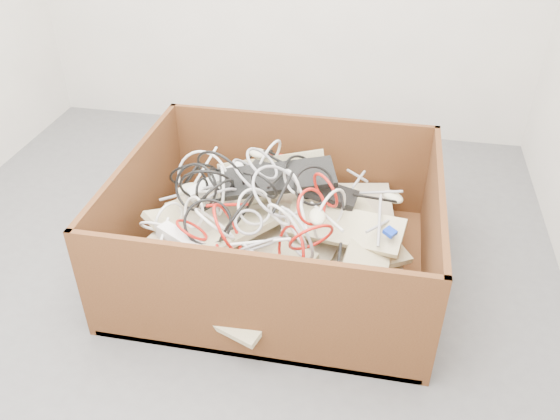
% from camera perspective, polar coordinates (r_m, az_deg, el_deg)
% --- Properties ---
extents(ground, '(3.00, 3.00, 0.00)m').
position_cam_1_polar(ground, '(2.59, -6.16, -6.24)').
color(ground, '#4D4E50').
rests_on(ground, ground).
extents(cardboard_box, '(1.30, 1.08, 0.52)m').
position_cam_1_polar(cardboard_box, '(2.52, -0.52, -3.42)').
color(cardboard_box, '#402110').
rests_on(cardboard_box, ground).
extents(keyboard_pile, '(1.14, 0.97, 0.36)m').
position_cam_1_polar(keyboard_pile, '(2.41, 0.38, -1.04)').
color(keyboard_pile, beige).
rests_on(keyboard_pile, cardboard_box).
extents(mice_scatter, '(1.00, 0.80, 0.16)m').
position_cam_1_polar(mice_scatter, '(2.33, -0.59, -0.15)').
color(mice_scatter, beige).
rests_on(mice_scatter, keyboard_pile).
extents(power_strip_left, '(0.23, 0.21, 0.11)m').
position_cam_1_polar(power_strip_left, '(2.51, -6.33, 2.93)').
color(power_strip_left, white).
rests_on(power_strip_left, keyboard_pile).
extents(power_strip_right, '(0.32, 0.18, 0.10)m').
position_cam_1_polar(power_strip_right, '(2.22, -8.73, -3.62)').
color(power_strip_right, white).
rests_on(power_strip_right, keyboard_pile).
extents(vga_plug, '(0.06, 0.06, 0.03)m').
position_cam_1_polar(vga_plug, '(2.28, 10.87, -2.17)').
color(vga_plug, '#0C2EBD').
rests_on(vga_plug, keyboard_pile).
extents(cable_tangle, '(1.09, 0.90, 0.41)m').
position_cam_1_polar(cable_tangle, '(2.34, -3.36, 1.14)').
color(cable_tangle, silver).
rests_on(cable_tangle, keyboard_pile).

